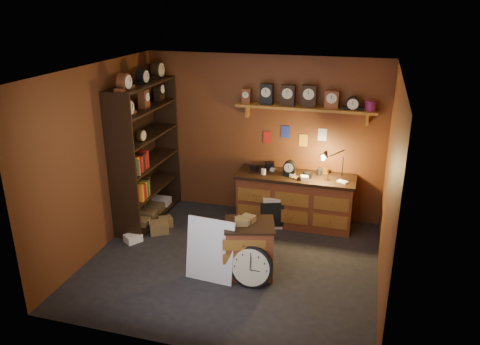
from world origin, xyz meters
name	(u,v)px	position (x,y,z in m)	size (l,w,h in m)	color
floor	(232,262)	(0.00, 0.00, 0.00)	(4.00, 4.00, 0.00)	black
room_shell	(237,145)	(0.04, 0.11, 1.72)	(4.02, 3.62, 2.71)	brown
shelving_unit	(144,148)	(-1.79, 0.98, 1.25)	(0.47, 1.60, 2.58)	black
workbench	(295,197)	(0.63, 1.47, 0.47)	(1.91, 0.66, 1.36)	brown
low_cabinet	(249,246)	(0.30, -0.19, 0.41)	(0.78, 0.71, 0.84)	brown
big_round_clock	(251,267)	(0.40, -0.48, 0.28)	(0.57, 0.18, 0.57)	black
white_panel	(211,278)	(-0.17, -0.47, 0.00)	(0.66, 0.03, 0.88)	silver
mini_fridge	(277,208)	(0.35, 1.39, 0.27)	(0.65, 0.67, 0.53)	silver
floor_box_a	(159,227)	(-1.40, 0.54, 0.09)	(0.29, 0.25, 0.18)	brown
floor_box_b	(133,238)	(-1.65, 0.15, 0.06)	(0.20, 0.24, 0.12)	white
floor_box_c	(166,222)	(-1.38, 0.76, 0.08)	(0.21, 0.18, 0.16)	brown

